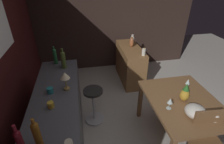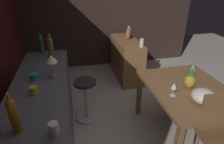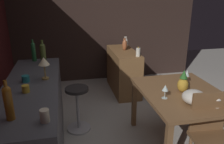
% 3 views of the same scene
% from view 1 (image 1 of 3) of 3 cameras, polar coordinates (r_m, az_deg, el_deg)
% --- Properties ---
extents(ground_plane, '(9.00, 9.00, 0.00)m').
position_cam_1_polar(ground_plane, '(3.06, 13.05, -19.76)').
color(ground_plane, '#B7B2A8').
extents(wall_side_right, '(0.10, 4.40, 2.60)m').
position_cam_1_polar(wall_side_right, '(4.46, -1.74, 17.26)').
color(wall_side_right, '#33231E').
rests_on(wall_side_right, ground_plane).
extents(dining_table, '(1.19, 0.94, 0.74)m').
position_cam_1_polar(dining_table, '(2.72, 22.09, -9.98)').
color(dining_table, brown).
rests_on(dining_table, ground_plane).
extents(kitchen_counter, '(2.10, 0.60, 0.90)m').
position_cam_1_polar(kitchen_counter, '(2.68, -16.73, -15.25)').
color(kitchen_counter, '#4C4C51').
rests_on(kitchen_counter, ground_plane).
extents(sideboard_cabinet, '(1.10, 0.44, 0.82)m').
position_cam_1_polar(sideboard_cabinet, '(4.12, 5.84, 2.68)').
color(sideboard_cabinet, olive).
rests_on(sideboard_cabinet, ground_plane).
extents(chair_near_window, '(0.43, 0.43, 0.91)m').
position_cam_1_polar(chair_near_window, '(2.56, 28.88, -19.66)').
color(chair_near_window, brown).
rests_on(chair_near_window, ground_plane).
extents(bar_stool, '(0.34, 0.34, 0.64)m').
position_cam_1_polar(bar_stool, '(3.02, -5.98, -10.54)').
color(bar_stool, '#262323').
rests_on(bar_stool, ground_plane).
extents(wine_glass_left, '(0.07, 0.07, 0.14)m').
position_cam_1_polar(wine_glass_left, '(2.44, 31.09, -11.80)').
color(wine_glass_left, silver).
rests_on(wine_glass_left, dining_table).
extents(wine_glass_right, '(0.07, 0.07, 0.16)m').
position_cam_1_polar(wine_glass_right, '(2.38, 18.52, -9.07)').
color(wine_glass_right, silver).
rests_on(wine_glass_right, dining_table).
extents(wine_glass_center, '(0.07, 0.07, 0.19)m').
position_cam_1_polar(wine_glass_center, '(2.82, 23.62, -3.07)').
color(wine_glass_center, silver).
rests_on(wine_glass_center, dining_table).
extents(pineapple_centerpiece, '(0.13, 0.13, 0.27)m').
position_cam_1_polar(pineapple_centerpiece, '(2.60, 22.81, -6.45)').
color(pineapple_centerpiece, gold).
rests_on(pineapple_centerpiece, dining_table).
extents(fruit_bowl, '(0.26, 0.26, 0.15)m').
position_cam_1_polar(fruit_bowl, '(2.42, 25.64, -11.53)').
color(fruit_bowl, beige).
rests_on(fruit_bowl, dining_table).
extents(wine_bottle_ruby, '(0.06, 0.06, 0.33)m').
position_cam_1_polar(wine_bottle_ruby, '(1.80, -28.08, -19.20)').
color(wine_bottle_ruby, maroon).
rests_on(wine_bottle_ruby, kitchen_counter).
extents(wine_bottle_olive, '(0.08, 0.08, 0.34)m').
position_cam_1_polar(wine_bottle_olive, '(2.95, -15.72, 4.17)').
color(wine_bottle_olive, '#475623').
rests_on(wine_bottle_olive, kitchen_counter).
extents(wine_bottle_amber, '(0.07, 0.07, 0.33)m').
position_cam_1_polar(wine_bottle_amber, '(1.77, -23.47, -18.05)').
color(wine_bottle_amber, '#8C5114').
rests_on(wine_bottle_amber, kitchen_counter).
extents(wine_bottle_green, '(0.06, 0.06, 0.32)m').
position_cam_1_polar(wine_bottle_green, '(3.14, -18.21, 5.14)').
color(wine_bottle_green, '#1E592D').
rests_on(wine_bottle_green, kitchen_counter).
extents(cup_mustard, '(0.11, 0.07, 0.08)m').
position_cam_1_polar(cup_mustard, '(2.22, -19.44, -10.07)').
color(cup_mustard, gold).
rests_on(cup_mustard, kitchen_counter).
extents(cup_teal, '(0.12, 0.08, 0.08)m').
position_cam_1_polar(cup_teal, '(2.46, -19.64, -5.66)').
color(cup_teal, teal).
rests_on(cup_teal, kitchen_counter).
extents(counter_lamp, '(0.13, 0.13, 0.27)m').
position_cam_1_polar(counter_lamp, '(2.37, -15.17, -1.46)').
color(counter_lamp, '#A58447').
rests_on(counter_lamp, kitchen_counter).
extents(pillar_candle_tall, '(0.07, 0.07, 0.17)m').
position_cam_1_polar(pillar_candle_tall, '(3.57, 10.36, 6.47)').
color(pillar_candle_tall, white).
rests_on(pillar_candle_tall, sideboard_cabinet).
extents(vase_ceramic_ivory, '(0.10, 0.10, 0.23)m').
position_cam_1_polar(vase_ceramic_ivory, '(4.10, 6.69, 10.44)').
color(vase_ceramic_ivory, beige).
rests_on(vase_ceramic_ivory, sideboard_cabinet).
extents(vase_copper, '(0.09, 0.09, 0.23)m').
position_cam_1_polar(vase_copper, '(3.95, 6.47, 9.62)').
color(vase_copper, '#B26038').
rests_on(vase_copper, sideboard_cabinet).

